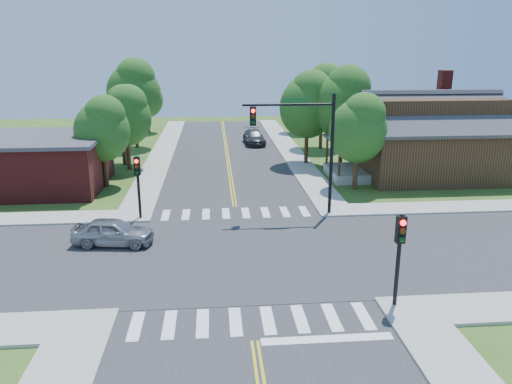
{
  "coord_description": "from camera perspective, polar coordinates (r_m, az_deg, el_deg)",
  "views": [
    {
      "loc": [
        -1.24,
        -22.41,
        9.73
      ],
      "look_at": [
        0.98,
        3.29,
        2.2
      ],
      "focal_mm": 35.0,
      "sensor_mm": 36.0,
      "label": 1
    }
  ],
  "objects": [
    {
      "name": "stop_bar",
      "position": [
        18.11,
        8.12,
        -16.4
      ],
      "size": [
        4.6,
        0.45,
        0.09
      ],
      "primitive_type": "cube",
      "color": "white",
      "rests_on": "ground"
    },
    {
      "name": "signal_pole_nw",
      "position": [
        29.2,
        -13.37,
        1.81
      ],
      "size": [
        0.34,
        0.42,
        3.8
      ],
      "color": "black",
      "rests_on": "ground"
    },
    {
      "name": "intersection_patch",
      "position": [
        24.47,
        -1.63,
        -7.17
      ],
      "size": [
        10.2,
        10.2,
        0.06
      ],
      "primitive_type": "cube",
      "color": "#2D2D30",
      "rests_on": "ground"
    },
    {
      "name": "car_silver",
      "position": [
        26.33,
        -16.02,
        -4.47
      ],
      "size": [
        2.61,
        4.45,
        1.38
      ],
      "primitive_type": "imported",
      "rotation": [
        0.0,
        0.0,
        1.45
      ],
      "color": "#9FA2A5",
      "rests_on": "ground"
    },
    {
      "name": "tree_e_a",
      "position": [
        35.2,
        11.73,
        7.32
      ],
      "size": [
        4.01,
        3.81,
        6.81
      ],
      "color": "#382314",
      "rests_on": "ground"
    },
    {
      "name": "tree_e_d",
      "position": [
        58.64,
        5.31,
        11.09
      ],
      "size": [
        4.05,
        3.85,
        6.89
      ],
      "color": "#382314",
      "rests_on": "ground"
    },
    {
      "name": "ground",
      "position": [
        24.47,
        -1.63,
        -7.17
      ],
      "size": [
        100.0,
        100.0,
        0.0
      ],
      "primitive_type": "plane",
      "color": "#30551A",
      "rests_on": "ground"
    },
    {
      "name": "crosswalk_south",
      "position": [
        18.93,
        -0.49,
        -14.5
      ],
      "size": [
        8.85,
        2.0,
        0.01
      ],
      "color": "white",
      "rests_on": "ground"
    },
    {
      "name": "tree_house",
      "position": [
        42.34,
        6.04,
        10.08
      ],
      "size": [
        4.7,
        4.46,
        7.99
      ],
      "color": "#382314",
      "rests_on": "ground"
    },
    {
      "name": "tree_bldg",
      "position": [
        41.65,
        -14.58,
        8.59
      ],
      "size": [
        4.08,
        3.87,
        6.93
      ],
      "color": "#382314",
      "rests_on": "ground"
    },
    {
      "name": "building_nw",
      "position": [
        38.7,
        -24.41,
        3.1
      ],
      "size": [
        10.4,
        8.4,
        3.73
      ],
      "color": "maroon",
      "rests_on": "ground"
    },
    {
      "name": "signal_mast_ne",
      "position": [
        28.89,
        5.46,
        6.47
      ],
      "size": [
        5.3,
        0.42,
        7.2
      ],
      "color": "black",
      "rests_on": "ground"
    },
    {
      "name": "tree_w_c",
      "position": [
        50.87,
        -13.76,
        11.35
      ],
      "size": [
        5.18,
        4.92,
        8.8
      ],
      "color": "#382314",
      "rests_on": "ground"
    },
    {
      "name": "road_ns",
      "position": [
        24.46,
        -1.63,
        -7.13
      ],
      "size": [
        10.0,
        90.0,
        0.04
      ],
      "primitive_type": "cube",
      "color": "#2D2D30",
      "rests_on": "ground"
    },
    {
      "name": "tree_w_d",
      "position": [
        60.04,
        -12.3,
        10.54
      ],
      "size": [
        3.7,
        3.52,
        6.3
      ],
      "color": "#382314",
      "rests_on": "ground"
    },
    {
      "name": "house_ne",
      "position": [
        40.64,
        18.98,
        6.32
      ],
      "size": [
        13.05,
        8.8,
        7.11
      ],
      "color": "black",
      "rests_on": "ground"
    },
    {
      "name": "sidewalk_ne",
      "position": [
        42.97,
        18.62,
        2.41
      ],
      "size": [
        40.0,
        40.0,
        0.14
      ],
      "color": "#9E9B93",
      "rests_on": "ground"
    },
    {
      "name": "tree_w_a",
      "position": [
        36.82,
        -17.1,
        7.09
      ],
      "size": [
        3.87,
        3.68,
        6.59
      ],
      "color": "#382314",
      "rests_on": "ground"
    },
    {
      "name": "sidewalk_nw",
      "position": [
        42.04,
        -25.07,
        1.43
      ],
      "size": [
        40.0,
        40.0,
        0.14
      ],
      "color": "#9E9B93",
      "rests_on": "ground"
    },
    {
      "name": "tree_w_b",
      "position": [
        43.44,
        -15.07,
        8.75
      ],
      "size": [
        4.0,
        3.8,
        6.81
      ],
      "color": "#382314",
      "rests_on": "ground"
    },
    {
      "name": "centerline",
      "position": [
        24.45,
        -1.63,
        -7.07
      ],
      "size": [
        0.3,
        90.0,
        0.01
      ],
      "color": "gold",
      "rests_on": "ground"
    },
    {
      "name": "tree_e_b",
      "position": [
        41.68,
        10.05,
        10.23
      ],
      "size": [
        4.96,
        4.71,
        8.42
      ],
      "color": "#382314",
      "rests_on": "ground"
    },
    {
      "name": "car_dgrey",
      "position": [
        51.77,
        -0.22,
        6.23
      ],
      "size": [
        2.43,
        5.07,
        1.42
      ],
      "primitive_type": "imported",
      "rotation": [
        0.0,
        0.0,
        0.04
      ],
      "color": "#2B2E30",
      "rests_on": "ground"
    },
    {
      "name": "signal_pole_se",
      "position": [
        19.46,
        16.11,
        -5.7
      ],
      "size": [
        0.34,
        0.42,
        3.8
      ],
      "color": "black",
      "rests_on": "ground"
    },
    {
      "name": "crosswalk_north",
      "position": [
        30.23,
        -2.32,
        -2.43
      ],
      "size": [
        8.85,
        2.0,
        0.01
      ],
      "color": "white",
      "rests_on": "ground"
    },
    {
      "name": "tree_e_c",
      "position": [
        49.51,
        7.69,
        11.15
      ],
      "size": [
        4.88,
        4.63,
        8.29
      ],
      "color": "#382314",
      "rests_on": "ground"
    },
    {
      "name": "road_ew",
      "position": [
        24.46,
        -1.63,
        -7.12
      ],
      "size": [
        90.0,
        10.0,
        0.04
      ],
      "primitive_type": "cube",
      "color": "#2D2D30",
      "rests_on": "ground"
    }
  ]
}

